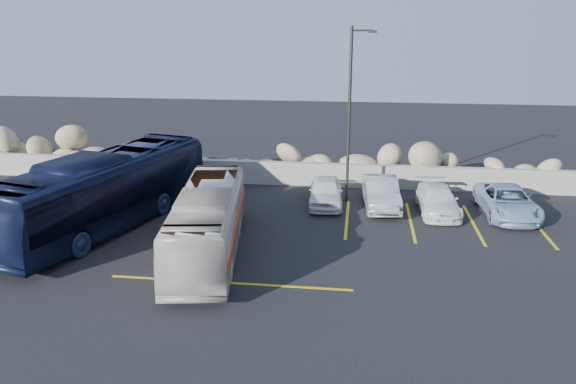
# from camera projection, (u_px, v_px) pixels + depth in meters

# --- Properties ---
(ground) EXTENTS (90.00, 90.00, 0.00)m
(ground) POSITION_uv_depth(u_px,v_px,m) (259.00, 288.00, 17.90)
(ground) COLOR black
(ground) RESTS_ON ground
(seawall) EXTENTS (60.00, 0.40, 1.20)m
(seawall) POSITION_uv_depth(u_px,v_px,m) (300.00, 174.00, 29.12)
(seawall) COLOR gray
(seawall) RESTS_ON ground
(riprap_pile) EXTENTS (54.00, 2.80, 2.60)m
(riprap_pile) POSITION_uv_depth(u_px,v_px,m) (303.00, 155.00, 30.06)
(riprap_pile) COLOR #91815F
(riprap_pile) RESTS_ON ground
(parking_lines) EXTENTS (18.16, 9.36, 0.01)m
(parking_lines) POSITION_uv_depth(u_px,v_px,m) (397.00, 232.00, 22.61)
(parking_lines) COLOR gold
(parking_lines) RESTS_ON ground
(lamppost) EXTENTS (1.14, 0.18, 8.00)m
(lamppost) POSITION_uv_depth(u_px,v_px,m) (351.00, 111.00, 25.37)
(lamppost) COLOR #282624
(lamppost) RESTS_ON ground
(vintage_bus) EXTENTS (3.33, 9.03, 2.46)m
(vintage_bus) POSITION_uv_depth(u_px,v_px,m) (208.00, 221.00, 20.26)
(vintage_bus) COLOR beige
(vintage_bus) RESTS_ON ground
(tour_coach) EXTENTS (5.40, 11.48, 3.12)m
(tour_coach) POSITION_uv_depth(u_px,v_px,m) (106.00, 191.00, 22.83)
(tour_coach) COLOR black
(tour_coach) RESTS_ON ground
(car_a) EXTENTS (1.73, 3.84, 1.28)m
(car_a) POSITION_uv_depth(u_px,v_px,m) (326.00, 192.00, 25.90)
(car_a) COLOR white
(car_a) RESTS_ON ground
(car_b) EXTENTS (1.78, 4.28, 1.38)m
(car_b) POSITION_uv_depth(u_px,v_px,m) (381.00, 193.00, 25.54)
(car_b) COLOR #9F9FA4
(car_b) RESTS_ON ground
(car_c) EXTENTS (1.82, 4.09, 1.17)m
(car_c) POSITION_uv_depth(u_px,v_px,m) (437.00, 200.00, 24.86)
(car_c) COLOR white
(car_c) RESTS_ON ground
(car_d) EXTENTS (2.28, 4.65, 1.27)m
(car_d) POSITION_uv_depth(u_px,v_px,m) (507.00, 202.00, 24.47)
(car_d) COLOR #8BA9C5
(car_d) RESTS_ON ground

